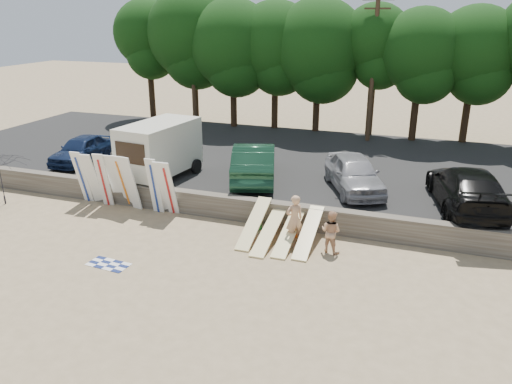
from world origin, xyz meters
TOP-DOWN VIEW (x-y plane):
  - ground at (0.00, 0.00)m, footprint 120.00×120.00m
  - seawall at (0.00, 3.00)m, footprint 44.00×0.50m
  - parking_lot at (0.00, 10.50)m, footprint 44.00×14.50m
  - treeline at (-0.36, 17.46)m, footprint 33.20×6.68m
  - utility_poles at (2.00, 16.00)m, footprint 25.80×0.26m
  - box_trailer at (-6.46, 5.06)m, footprint 2.83×4.48m
  - car_0 at (-11.77, 5.95)m, footprint 1.97×4.33m
  - car_1 at (-2.08, 6.23)m, footprint 3.47×5.82m
  - car_2 at (2.64, 6.35)m, footprint 3.74×5.12m
  - car_3 at (7.32, 5.73)m, footprint 3.52×6.29m
  - surfboard_upright_0 at (-9.03, 2.43)m, footprint 0.52×0.74m
  - surfboard_upright_1 at (-8.46, 2.41)m, footprint 0.58×0.90m
  - surfboard_upright_2 at (-7.84, 2.35)m, footprint 0.57×0.68m
  - surfboard_upright_3 at (-7.42, 2.58)m, footprint 0.53×0.85m
  - surfboard_upright_4 at (-6.91, 2.51)m, footprint 0.62×0.82m
  - surfboard_upright_5 at (-6.41, 2.37)m, footprint 0.61×0.74m
  - surfboard_upright_6 at (-5.26, 2.39)m, footprint 0.52×0.58m
  - surfboard_upright_7 at (-4.57, 2.38)m, footprint 0.52×0.82m
  - surfboard_upright_8 at (-4.87, 2.43)m, footprint 0.58×0.88m
  - surfboard_low_0 at (-0.43, 1.59)m, footprint 0.56×2.82m
  - surfboard_low_1 at (0.26, 1.32)m, footprint 0.56×2.93m
  - surfboard_low_2 at (1.01, 1.49)m, footprint 0.56×2.91m
  - surfboard_low_3 at (1.76, 1.56)m, footprint 0.56×2.85m
  - beachgoer_a at (1.18, 1.61)m, footprint 0.83×0.80m
  - beachgoer_b at (2.65, 1.31)m, footprint 0.93×0.82m
  - cooler at (-0.57, 2.36)m, footprint 0.44×0.38m
  - gear_bag at (1.08, 2.11)m, footprint 0.37×0.35m
  - beach_towel at (-4.46, -2.29)m, footprint 1.62×1.62m
  - beach_umbrella at (-12.36, 1.13)m, footprint 3.27×3.24m

SIDE VIEW (x-z plane):
  - ground at x=0.00m, z-range 0.00..0.00m
  - beach_towel at x=-4.46m, z-range 0.01..0.01m
  - gear_bag at x=1.08m, z-range 0.00..0.22m
  - cooler at x=-0.57m, z-range 0.00..0.32m
  - parking_lot at x=0.00m, z-range 0.00..0.70m
  - surfboard_low_1 at x=0.26m, z-range 0.00..0.80m
  - surfboard_low_2 at x=1.01m, z-range 0.00..0.86m
  - seawall at x=0.00m, z-range 0.00..1.00m
  - surfboard_low_3 at x=1.76m, z-range 0.00..1.07m
  - surfboard_low_0 at x=-0.43m, z-range 0.00..1.16m
  - beachgoer_b at x=2.65m, z-range 0.00..1.60m
  - beachgoer_a at x=1.18m, z-range 0.00..1.92m
  - beach_umbrella at x=-12.36m, z-range 0.00..2.36m
  - surfboard_upright_1 at x=-8.46m, z-range 0.00..2.49m
  - surfboard_upright_8 at x=-4.87m, z-range 0.00..2.50m
  - surfboard_upright_3 at x=-7.42m, z-range 0.00..2.50m
  - surfboard_upright_7 at x=-4.57m, z-range 0.00..2.51m
  - surfboard_upright_4 at x=-6.91m, z-range 0.00..2.52m
  - surfboard_upright_0 at x=-9.03m, z-range 0.00..2.53m
  - surfboard_upright_5 at x=-6.41m, z-range 0.00..2.54m
  - surfboard_upright_2 at x=-7.84m, z-range 0.00..2.55m
  - surfboard_upright_6 at x=-5.26m, z-range 0.00..2.56m
  - car_0 at x=-11.77m, z-range 0.70..2.14m
  - car_2 at x=2.64m, z-range 0.70..2.32m
  - car_3 at x=7.32m, z-range 0.70..2.42m
  - car_1 at x=-2.08m, z-range 0.70..2.51m
  - box_trailer at x=-6.46m, z-range 0.86..3.57m
  - utility_poles at x=2.00m, z-range 0.93..9.93m
  - treeline at x=-0.36m, z-range 1.72..11.11m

